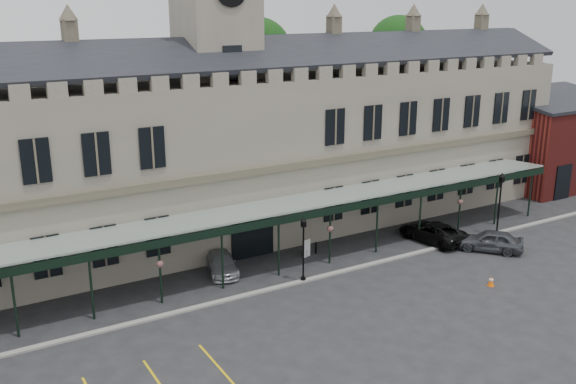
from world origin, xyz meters
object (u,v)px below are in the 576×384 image
lamp_post_right (500,198)px  car_taxi (222,263)px  lamp_post_mid (303,244)px  car_right_a (490,241)px  clock_tower (217,62)px  car_van (432,232)px  station_building (220,153)px  traffic_cone (491,281)px  sign_board (307,249)px

lamp_post_right → car_taxi: bearing=168.5°
lamp_post_mid → car_right_a: bearing=-9.0°
lamp_post_mid → lamp_post_right: size_ratio=0.88×
clock_tower → car_van: 20.13m
station_building → lamp_post_right: (18.19, -10.60, -3.53)m
car_taxi → station_building: bearing=79.8°
clock_tower → car_right_a: bearing=-39.9°
car_taxi → car_van: size_ratio=0.82×
station_building → traffic_cone: (10.74, -16.92, -6.15)m
car_taxi → traffic_cone: bearing=-22.5°
clock_tower → sign_board: 14.70m
clock_tower → car_van: size_ratio=4.61×
station_building → lamp_post_right: size_ratio=12.09×
lamp_post_mid → car_taxi: size_ratio=0.99×
car_van → lamp_post_right: bearing=154.5°
lamp_post_mid → car_right_a: size_ratio=0.95×
sign_board → car_van: (9.76, -2.09, 0.12)m
lamp_post_right → car_taxi: 21.74m
lamp_post_right → traffic_cone: lamp_post_right is taller
traffic_cone → car_right_a: 6.22m
traffic_cone → car_taxi: (-13.73, 10.61, 0.32)m
station_building → lamp_post_mid: station_building is taller
lamp_post_mid → sign_board: bearing=55.1°
car_van → station_building: bearing=-43.6°
clock_tower → station_building: bearing=-90.0°
lamp_post_mid → sign_board: (2.37, 3.40, -1.96)m
traffic_cone → car_taxi: size_ratio=0.15×
sign_board → car_van: car_van is taller
station_building → car_right_a: 20.58m
lamp_post_right → car_right_a: (-2.97, -2.03, -2.16)m
sign_board → car_taxi: bearing=156.6°
lamp_post_right → car_taxi: (-21.18, 4.29, -2.30)m
car_taxi → car_van: (16.00, -2.73, 0.11)m
sign_board → car_right_a: car_right_a is taller
lamp_post_mid → lamp_post_right: (17.32, -0.25, 0.35)m
traffic_cone → clock_tower: bearing=122.3°
lamp_post_right → sign_board: 15.56m
lamp_post_right → traffic_cone: 10.11m
clock_tower → car_taxi: bearing=-115.1°
station_building → lamp_post_mid: (0.87, -10.35, -3.88)m
sign_board → lamp_post_right: bearing=-31.1°
lamp_post_mid → lamp_post_right: 17.33m
station_building → car_van: bearing=-34.8°
station_building → lamp_post_mid: bearing=-85.2°
station_building → clock_tower: (0.00, 0.09, 6.64)m
traffic_cone → lamp_post_right: bearing=40.3°
lamp_post_mid → traffic_cone: bearing=-33.6°
clock_tower → car_taxi: (-3.00, -6.40, -12.47)m
clock_tower → lamp_post_right: bearing=-30.4°
station_building → car_taxi: station_building is taller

